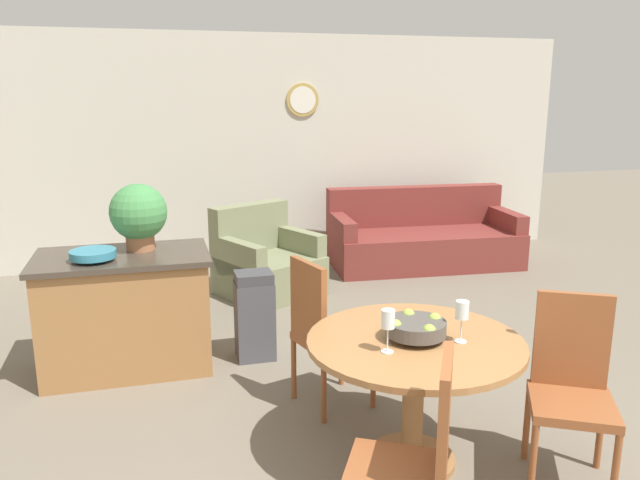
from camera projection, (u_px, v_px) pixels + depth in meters
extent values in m
cube|color=beige|center=(254.00, 150.00, 7.49)|extent=(8.00, 0.06, 2.70)
cylinder|color=tan|center=(303.00, 100.00, 7.46)|extent=(0.40, 0.02, 0.40)
cylinder|color=white|center=(303.00, 100.00, 7.45)|extent=(0.32, 0.01, 0.32)
cylinder|color=#9E6B3D|center=(411.00, 459.00, 3.51)|extent=(0.49, 0.49, 0.04)
cylinder|color=#9E6B3D|center=(413.00, 402.00, 3.43)|extent=(0.12, 0.12, 0.66)
cylinder|color=#9E6B3D|center=(415.00, 342.00, 3.35)|extent=(1.17, 1.17, 0.03)
cube|color=brown|center=(395.00, 475.00, 2.64)|extent=(0.57, 0.57, 0.05)
cube|color=brown|center=(444.00, 419.00, 2.53)|extent=(0.22, 0.36, 0.52)
cylinder|color=brown|center=(615.00, 473.00, 3.05)|extent=(0.04, 0.04, 0.43)
cylinder|color=brown|center=(533.00, 462.00, 3.14)|extent=(0.04, 0.04, 0.43)
cylinder|color=brown|center=(600.00, 432.00, 3.42)|extent=(0.04, 0.04, 0.43)
cylinder|color=brown|center=(527.00, 424.00, 3.50)|extent=(0.04, 0.04, 0.43)
cube|color=brown|center=(572.00, 405.00, 3.22)|extent=(0.57, 0.57, 0.05)
cube|color=brown|center=(572.00, 340.00, 3.33)|extent=(0.36, 0.22, 0.52)
cylinder|color=brown|center=(341.00, 356.00, 4.40)|extent=(0.04, 0.04, 0.43)
cylinder|color=brown|center=(373.00, 377.00, 4.08)|extent=(0.04, 0.04, 0.43)
cylinder|color=brown|center=(294.00, 368.00, 4.20)|extent=(0.04, 0.04, 0.43)
cylinder|color=brown|center=(324.00, 391.00, 3.89)|extent=(0.04, 0.04, 0.43)
cube|color=brown|center=(333.00, 339.00, 4.09)|extent=(0.52, 0.52, 0.05)
cube|color=brown|center=(308.00, 302.00, 3.92)|extent=(0.15, 0.38, 0.52)
cylinder|color=#4C4742|center=(415.00, 337.00, 3.34)|extent=(0.12, 0.12, 0.03)
cylinder|color=#4C4742|center=(416.00, 327.00, 3.33)|extent=(0.32, 0.32, 0.08)
sphere|color=#99C142|center=(435.00, 319.00, 3.37)|extent=(0.07, 0.07, 0.07)
sphere|color=#99C142|center=(408.00, 315.00, 3.44)|extent=(0.07, 0.07, 0.07)
sphere|color=#99C142|center=(395.00, 326.00, 3.28)|extent=(0.07, 0.07, 0.07)
sphere|color=#99C142|center=(429.00, 331.00, 3.21)|extent=(0.07, 0.07, 0.07)
cylinder|color=silver|center=(387.00, 351.00, 3.18)|extent=(0.06, 0.06, 0.01)
cylinder|color=silver|center=(388.00, 339.00, 3.16)|extent=(0.01, 0.01, 0.13)
cylinder|color=silver|center=(388.00, 319.00, 3.14)|extent=(0.07, 0.07, 0.10)
cylinder|color=silver|center=(460.00, 341.00, 3.31)|extent=(0.06, 0.06, 0.01)
cylinder|color=silver|center=(461.00, 330.00, 3.29)|extent=(0.01, 0.01, 0.13)
cylinder|color=silver|center=(462.00, 310.00, 3.27)|extent=(0.07, 0.07, 0.10)
cube|color=#9E6B3D|center=(126.00, 314.00, 4.63)|extent=(1.18, 0.69, 0.84)
cube|color=#42382D|center=(122.00, 257.00, 4.53)|extent=(1.24, 0.75, 0.04)
cylinder|color=teal|center=(93.00, 259.00, 4.35)|extent=(0.11, 0.11, 0.02)
cylinder|color=teal|center=(93.00, 254.00, 4.34)|extent=(0.32, 0.32, 0.05)
cylinder|color=#A36642|center=(140.00, 241.00, 4.65)|extent=(0.21, 0.21, 0.13)
sphere|color=#478E4C|center=(138.00, 212.00, 4.59)|extent=(0.42, 0.42, 0.42)
cube|color=#47474C|center=(255.00, 321.00, 4.83)|extent=(0.29, 0.25, 0.61)
cube|color=#3C3C41|center=(254.00, 278.00, 4.74)|extent=(0.28, 0.24, 0.08)
cube|color=maroon|center=(424.00, 248.00, 7.44)|extent=(2.25, 1.12, 0.42)
cube|color=maroon|center=(415.00, 206.00, 7.69)|extent=(2.20, 0.37, 0.48)
cube|color=maroon|center=(341.00, 243.00, 7.22)|extent=(0.22, 0.90, 0.64)
cube|color=maroon|center=(503.00, 236.00, 7.60)|extent=(0.22, 0.90, 0.64)
cube|color=#7A7F5B|center=(270.00, 276.00, 6.37)|extent=(1.17, 1.15, 0.40)
cube|color=#7A7F5B|center=(250.00, 228.00, 6.50)|extent=(0.87, 0.56, 0.50)
cube|color=#7A7F5B|center=(239.00, 272.00, 6.10)|extent=(0.46, 0.75, 0.62)
cube|color=#7A7F5B|center=(298.00, 258.00, 6.59)|extent=(0.46, 0.75, 0.62)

